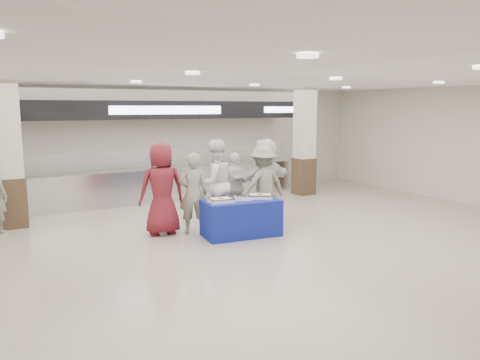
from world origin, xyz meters
TOP-DOWN VIEW (x-y plane):
  - ground at (0.00, 0.00)m, footprint 14.00×14.00m
  - serving_line at (0.00, 5.40)m, footprint 8.70×0.85m
  - column_left at (-4.00, 4.20)m, footprint 0.55×0.55m
  - column_right at (4.00, 4.20)m, footprint 0.55×0.55m
  - display_table at (0.02, 1.07)m, footprint 1.63×0.95m
  - sheet_cake_left at (-0.44, 1.09)m, footprint 0.50×0.41m
  - sheet_cake_right at (0.47, 1.05)m, footprint 0.62×0.58m
  - cupcake_tray at (0.01, 1.04)m, footprint 0.45×0.40m
  - civilian_maroon at (-1.35, 1.99)m, footprint 1.00×0.71m
  - soldier_a at (-0.76, 1.73)m, footprint 0.71×0.57m
  - chef_tall at (-0.13, 2.00)m, footprint 1.00×0.81m
  - chef_short at (0.54, 2.25)m, footprint 1.00×0.56m
  - soldier_b at (1.01, 1.81)m, footprint 1.17×0.71m
  - civilian_white at (1.21, 2.01)m, footprint 1.86×0.94m

SIDE VIEW (x-z plane):
  - ground at x=0.00m, z-range 0.00..0.00m
  - display_table at x=0.02m, z-range 0.00..0.75m
  - cupcake_tray at x=0.01m, z-range 0.75..0.81m
  - sheet_cake_left at x=-0.44m, z-range 0.75..0.85m
  - chef_short at x=0.54m, z-range 0.00..1.60m
  - sheet_cake_right at x=0.47m, z-range 0.75..0.85m
  - soldier_a at x=-0.76m, z-range 0.00..1.71m
  - soldier_b at x=1.01m, z-range 0.00..1.77m
  - civilian_white at x=1.21m, z-range 0.00..1.92m
  - civilian_maroon at x=-1.35m, z-range 0.00..1.93m
  - chef_tall at x=-0.13m, z-range 0.00..1.94m
  - serving_line at x=0.00m, z-range -0.24..2.56m
  - column_left at x=-4.00m, z-range -0.07..3.13m
  - column_right at x=4.00m, z-range -0.07..3.13m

